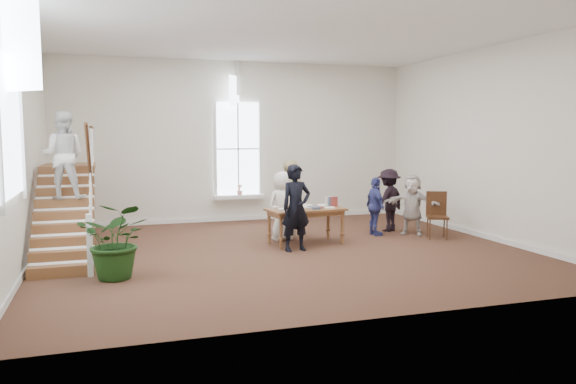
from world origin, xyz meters
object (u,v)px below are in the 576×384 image
object	(u,v)px
woman_cluster_c	(412,205)
side_chair	(437,212)
police_officer	(296,208)
floor_plant	(117,240)
library_table	(306,212)
person_yellow	(289,198)
woman_cluster_b	(389,200)
woman_cluster_a	(375,206)
elderly_woman	(283,206)

from	to	relation	value
woman_cluster_c	side_chair	bearing A→B (deg)	-18.99
police_officer	floor_plant	world-z (taller)	police_officer
library_table	person_yellow	bearing A→B (deg)	85.42
floor_plant	side_chair	distance (m)	7.48
person_yellow	woman_cluster_c	size ratio (longest dim) A/B	1.23
woman_cluster_b	side_chair	bearing A→B (deg)	91.65
woman_cluster_a	library_table	bearing A→B (deg)	104.19
police_officer	person_yellow	distance (m)	1.80
side_chair	library_table	bearing A→B (deg)	-161.16
police_officer	elderly_woman	bearing A→B (deg)	75.62
person_yellow	floor_plant	size ratio (longest dim) A/B	1.38
library_table	police_officer	xyz separation A→B (m)	(-0.45, -0.65, 0.20)
floor_plant	person_yellow	bearing A→B (deg)	36.57
library_table	side_chair	xyz separation A→B (m)	(3.21, -0.29, -0.10)
police_officer	woman_cluster_b	size ratio (longest dim) A/B	1.16
library_table	side_chair	world-z (taller)	side_chair
police_officer	woman_cluster_c	xyz separation A→B (m)	(3.32, 0.93, -0.17)
side_chair	floor_plant	bearing A→B (deg)	-143.59
library_table	floor_plant	xyz separation A→B (m)	(-4.09, -1.90, -0.06)
woman_cluster_a	woman_cluster_c	distance (m)	0.92
woman_cluster_a	floor_plant	xyz separation A→B (m)	(-6.07, -2.38, -0.05)
floor_plant	side_chair	size ratio (longest dim) A/B	1.20
person_yellow	woman_cluster_b	xyz separation A→B (m)	(2.62, -0.17, -0.12)
person_yellow	woman_cluster_a	bearing A→B (deg)	140.83
library_table	woman_cluster_b	world-z (taller)	woman_cluster_b
floor_plant	woman_cluster_c	bearing A→B (deg)	17.40
woman_cluster_a	floor_plant	world-z (taller)	woman_cluster_a
police_officer	woman_cluster_a	world-z (taller)	police_officer
person_yellow	woman_cluster_b	distance (m)	2.63
elderly_woman	side_chair	xyz separation A→B (m)	(3.56, -0.88, -0.18)
police_officer	side_chair	xyz separation A→B (m)	(3.66, 0.37, -0.29)
side_chair	woman_cluster_c	bearing A→B (deg)	144.58
person_yellow	floor_plant	bearing A→B (deg)	14.31
elderly_woman	side_chair	bearing A→B (deg)	154.86
elderly_woman	person_yellow	bearing A→B (deg)	-132.16
library_table	woman_cluster_a	distance (m)	2.03
elderly_woman	woman_cluster_a	world-z (taller)	elderly_woman
library_table	police_officer	size ratio (longest dim) A/B	0.98
library_table	police_officer	world-z (taller)	police_officer
woman_cluster_b	library_table	bearing A→B (deg)	-6.07
elderly_woman	woman_cluster_c	world-z (taller)	elderly_woman
person_yellow	woman_cluster_a	world-z (taller)	person_yellow
police_officer	elderly_woman	distance (m)	1.26
woman_cluster_b	floor_plant	distance (m)	7.24
person_yellow	side_chair	world-z (taller)	person_yellow
elderly_woman	person_yellow	xyz separation A→B (m)	(0.30, 0.50, 0.11)
woman_cluster_a	woman_cluster_c	bearing A→B (deg)	-102.02
library_table	person_yellow	distance (m)	1.12
library_table	woman_cluster_a	xyz separation A→B (m)	(1.98, 0.48, -0.01)
library_table	woman_cluster_c	world-z (taller)	woman_cluster_c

